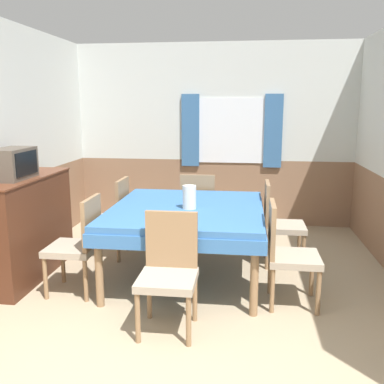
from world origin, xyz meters
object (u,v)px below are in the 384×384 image
chair_right_near (286,251)px  tv (13,164)px  chair_head_near (169,268)px  dining_table (187,216)px  sideboard (24,226)px  vase (189,197)px  chair_right_far (278,221)px  chair_head_window (199,207)px  chair_left_far (112,215)px  chair_left_near (79,242)px

chair_right_near → tv: tv is taller
chair_head_near → dining_table: bearing=-90.0°
sideboard → vase: size_ratio=5.81×
chair_right_far → chair_head_window: 1.08m
chair_left_far → chair_head_window: same height
dining_table → chair_head_near: chair_head_near is taller
chair_head_window → chair_left_near: bearing=-121.7°
chair_right_far → sideboard: bearing=-75.3°
dining_table → chair_head_window: size_ratio=1.85×
chair_right_far → chair_right_near: 0.99m
dining_table → chair_head_window: chair_head_window is taller
chair_right_far → vase: bearing=-57.6°
chair_right_near → chair_left_near: bearing=-90.0°
chair_left_near → chair_head_near: bearing=-119.6°
chair_left_far → chair_right_far: bearing=-90.0°
chair_head_near → chair_left_near: size_ratio=1.00×
chair_left_far → chair_right_near: size_ratio=1.00×
dining_table → chair_left_far: chair_left_far is taller
dining_table → sideboard: 1.66m
chair_right_far → tv: bearing=-72.6°
chair_left_near → chair_right_near: size_ratio=1.00×
dining_table → chair_left_near: size_ratio=1.85×
chair_head_window → tv: tv is taller
chair_left_near → vase: 1.12m
chair_head_near → chair_right_near: size_ratio=1.00×
dining_table → chair_left_far: bearing=152.3°
chair_head_near → tv: tv is taller
chair_left_near → tv: bearing=75.4°
chair_left_near → vase: vase is taller
chair_head_window → tv: size_ratio=1.90×
chair_right_far → chair_head_near: bearing=-31.7°
dining_table → vase: size_ratio=7.37×
tv → chair_left_far: bearing=49.2°
chair_right_near → sideboard: sideboard is taller
chair_left_near → chair_right_near: 1.88m
chair_left_near → sideboard: (-0.70, 0.31, 0.04)m
chair_right_far → sideboard: sideboard is taller
chair_head_window → sideboard: bearing=-143.6°
chair_right_far → dining_table: bearing=-62.3°
chair_left_near → sideboard: 0.77m
dining_table → sideboard: size_ratio=1.27×
chair_head_near → sideboard: (-1.65, 0.85, 0.04)m
chair_head_near → chair_right_far: same height
chair_head_near → chair_left_far: 1.79m
chair_left_near → chair_head_window: bearing=-31.7°
dining_table → sideboard: bearing=-173.6°
chair_head_near → chair_left_near: bearing=-29.6°
chair_left_far → chair_head_window: size_ratio=1.00×
chair_right_near → sideboard: size_ratio=0.68×
chair_right_far → chair_right_near: same height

